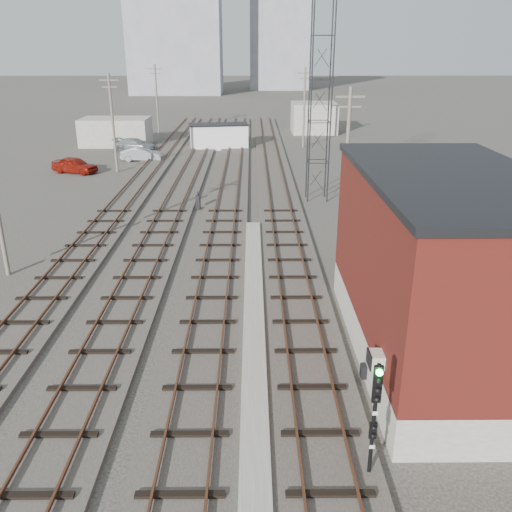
{
  "coord_description": "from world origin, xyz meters",
  "views": [
    {
      "loc": [
        0.44,
        -6.47,
        11.36
      ],
      "look_at": [
        0.61,
        16.99,
        2.2
      ],
      "focal_mm": 38.0,
      "sensor_mm": 36.0,
      "label": 1
    }
  ],
  "objects_px": {
    "signal_mast": "(375,415)",
    "site_trailer": "(219,136)",
    "switch_stand": "(198,202)",
    "car_red": "(75,165)",
    "car_grey": "(135,145)",
    "car_silver": "(142,154)"
  },
  "relations": [
    {
      "from": "car_grey",
      "to": "switch_stand",
      "type": "bearing_deg",
      "value": -145.77
    },
    {
      "from": "signal_mast",
      "to": "car_grey",
      "type": "height_order",
      "value": "signal_mast"
    },
    {
      "from": "switch_stand",
      "to": "car_red",
      "type": "relative_size",
      "value": 0.29
    },
    {
      "from": "switch_stand",
      "to": "car_grey",
      "type": "bearing_deg",
      "value": 120.15
    },
    {
      "from": "site_trailer",
      "to": "car_silver",
      "type": "xyz_separation_m",
      "value": [
        -7.71,
        -7.21,
        -0.74
      ]
    },
    {
      "from": "car_silver",
      "to": "car_grey",
      "type": "xyz_separation_m",
      "value": [
        -1.81,
        5.63,
        0.02
      ]
    },
    {
      "from": "switch_stand",
      "to": "car_red",
      "type": "bearing_deg",
      "value": 144.42
    },
    {
      "from": "car_silver",
      "to": "car_grey",
      "type": "distance_m",
      "value": 5.91
    },
    {
      "from": "switch_stand",
      "to": "signal_mast",
      "type": "bearing_deg",
      "value": -66.15
    },
    {
      "from": "switch_stand",
      "to": "car_grey",
      "type": "height_order",
      "value": "car_grey"
    },
    {
      "from": "car_red",
      "to": "car_grey",
      "type": "xyz_separation_m",
      "value": [
        3.44,
        11.36,
        -0.04
      ]
    },
    {
      "from": "signal_mast",
      "to": "site_trailer",
      "type": "distance_m",
      "value": 52.54
    },
    {
      "from": "switch_stand",
      "to": "car_grey",
      "type": "xyz_separation_m",
      "value": [
        -9.4,
        23.86,
        0.1
      ]
    },
    {
      "from": "signal_mast",
      "to": "car_red",
      "type": "height_order",
      "value": "signal_mast"
    },
    {
      "from": "car_red",
      "to": "car_silver",
      "type": "distance_m",
      "value": 7.77
    },
    {
      "from": "site_trailer",
      "to": "car_red",
      "type": "xyz_separation_m",
      "value": [
        -12.95,
        -12.95,
        -0.68
      ]
    },
    {
      "from": "car_silver",
      "to": "car_red",
      "type": "bearing_deg",
      "value": 138.02
    },
    {
      "from": "switch_stand",
      "to": "car_red",
      "type": "xyz_separation_m",
      "value": [
        -12.84,
        12.5,
        0.14
      ]
    },
    {
      "from": "signal_mast",
      "to": "site_trailer",
      "type": "height_order",
      "value": "signal_mast"
    },
    {
      "from": "signal_mast",
      "to": "car_red",
      "type": "distance_m",
      "value": 43.98
    },
    {
      "from": "signal_mast",
      "to": "car_grey",
      "type": "xyz_separation_m",
      "value": [
        -16.64,
        50.46,
        -1.41
      ]
    },
    {
      "from": "signal_mast",
      "to": "switch_stand",
      "type": "height_order",
      "value": "signal_mast"
    }
  ]
}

